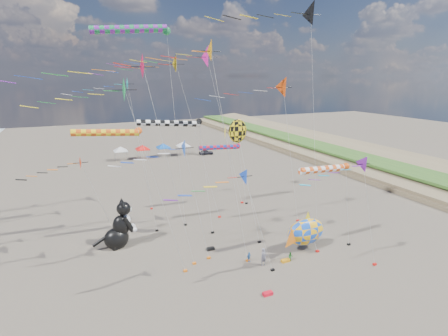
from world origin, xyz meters
name	(u,v)px	position (x,y,z in m)	size (l,w,h in m)	color
ground	(290,304)	(0.00, 0.00, 0.00)	(260.00, 260.00, 0.00)	#51473B
delta_kite_0	(346,168)	(6.63, 1.93, 10.96)	(10.22, 1.70, 12.22)	#6D1B91
delta_kite_1	(238,178)	(-2.57, 5.20, 10.18)	(9.24, 1.61, 11.43)	blue
delta_kite_2	(114,87)	(-10.07, 26.79, 17.61)	(10.12, 1.86, 18.94)	#17B7BC
delta_kite_3	(170,152)	(-7.36, 10.01, 12.02)	(9.52, 2.00, 13.35)	blue
delta_kite_4	(212,58)	(2.35, 23.76, 21.26)	(16.48, 3.24, 23.09)	#F71C9B
delta_kite_5	(178,66)	(-3.47, 19.95, 20.07)	(13.46, 2.37, 21.56)	#F3BD05
delta_kite_6	(307,15)	(8.59, 11.76, 25.22)	(14.20, 2.96, 26.95)	black
delta_kite_7	(199,55)	(-5.09, 7.86, 20.66)	(11.52, 2.06, 22.04)	#FF9F07
delta_kite_8	(274,89)	(6.58, 14.55, 17.47)	(13.75, 2.69, 19.08)	#DC440C
delta_kite_9	(141,69)	(-9.71, 9.55, 19.48)	(14.13, 2.49, 21.04)	red
delta_kite_10	(82,167)	(-15.12, 17.37, 9.62)	(8.03, 1.67, 10.86)	red
delta_kite_11	(124,93)	(-11.45, 8.56, 17.56)	(11.46, 2.27, 18.99)	#139841
windsock_0	(134,30)	(-8.46, 19.27, 23.71)	(9.87, 0.91, 24.25)	#188541
windsock_1	(110,133)	(-11.82, 19.00, 12.78)	(8.88, 0.82, 13.25)	#EB5413
windsock_2	(222,148)	(3.54, 23.20, 9.10)	(7.62, 0.67, 9.51)	red
windsock_3	(326,169)	(8.23, 6.43, 9.53)	(7.68, 0.76, 9.96)	#D5490F
windsock_4	(172,124)	(-5.53, 15.68, 13.86)	(8.64, 0.69, 14.30)	black
angelfish_kite	(236,132)	(0.96, 13.09, 12.92)	(3.74, 3.02, 14.35)	yellow
cat_inflatable	(118,223)	(-11.96, 16.71, 2.83)	(4.19, 2.09, 5.66)	black
fish_inflatable	(305,232)	(6.94, 7.56, 2.21)	(6.24, 3.26, 4.57)	blue
person_adult	(264,257)	(1.08, 6.51, 0.94)	(0.69, 0.45, 1.89)	gray
child_green	(290,257)	(4.09, 6.10, 0.51)	(0.49, 0.38, 1.01)	#1E7122
child_blue	(249,257)	(0.03, 7.75, 0.54)	(0.63, 0.26, 1.08)	#2864B4
kite_bag_0	(210,249)	(-2.77, 11.73, 0.15)	(0.90, 0.44, 0.30)	black
kite_bag_1	(285,261)	(3.52, 6.16, 0.15)	(0.90, 0.44, 0.30)	orange
kite_bag_2	(268,294)	(-1.12, 1.91, 0.15)	(0.90, 0.44, 0.30)	red
tent_row	(153,145)	(1.50, 60.00, 3.15)	(19.20, 4.20, 3.80)	silver
parked_car	(206,152)	(14.20, 58.00, 0.60)	(1.42, 3.54, 1.21)	#26262D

